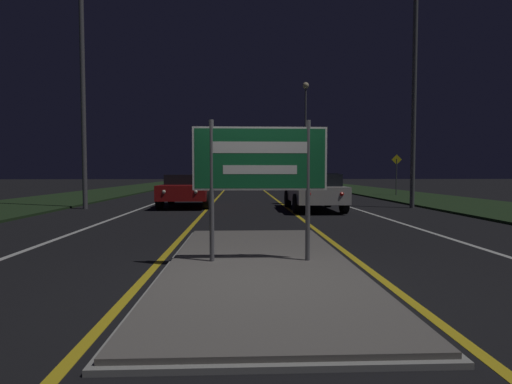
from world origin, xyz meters
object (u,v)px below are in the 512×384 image
Objects in this scene: streetlight_right_far at (306,114)px; highway_sign at (260,164)px; car_receding_0 at (314,191)px; warning_sign at (396,171)px; car_receding_2 at (311,180)px; car_approaching_0 at (188,189)px; car_receding_1 at (323,182)px; streetlight_left_near at (81,14)px; streetlight_right_near at (415,27)px.

highway_sign is at bearing -100.39° from streetlight_right_far.
car_receding_0 is 1.76× the size of warning_sign.
car_receding_2 is 1.15× the size of car_approaching_0.
highway_sign is 0.46× the size of car_receding_1.
car_receding_2 is at bearing 86.61° from car_receding_1.
streetlight_left_near is 2.45× the size of car_receding_1.
streetlight_right_far is 13.40m from car_receding_1.
car_approaching_0 is (-8.77, -23.35, -6.51)m from streetlight_right_far.
car_receding_0 is (-3.79, -25.20, -6.51)m from streetlight_right_far.
streetlight_left_near is at bearing 179.89° from streetlight_right_near.
streetlight_right_far is at bearing 62.72° from streetlight_left_near.
streetlight_left_near reaches higher than car_receding_1.
streetlight_right_far is at bearing 79.61° from highway_sign.
streetlight_left_near is 27.47m from streetlight_right_far.
warning_sign is at bearing -57.69° from car_receding_1.
car_receding_1 is (3.15, 13.50, 0.00)m from car_receding_0.
car_approaching_0 is (3.82, 1.06, -6.68)m from streetlight_left_near.
car_approaching_0 is at bearing 159.69° from car_receding_0.
warning_sign reaches higher than car_receding_2.
car_receding_1 is (-0.95, 12.74, -6.39)m from streetlight_right_near.
car_receding_0 is 10.53m from warning_sign.
car_receding_1 is 0.95× the size of car_receding_2.
highway_sign reaches higher than car_approaching_0.
streetlight_right_near is 2.26× the size of car_receding_2.
highway_sign is 0.49× the size of car_approaching_0.
streetlight_right_near is at bearing -107.26° from warning_sign.
streetlight_right_near is at bearing -85.74° from car_receding_1.
streetlight_left_near is at bearing 122.80° from highway_sign.
car_receding_2 is (-0.19, -4.16, -6.50)m from streetlight_right_far.
car_receding_0 is (8.80, -0.78, -6.68)m from streetlight_left_near.
streetlight_left_near is at bearing -153.77° from warning_sign.
highway_sign reaches higher than car_receding_0.
streetlight_left_near is 24.67m from car_receding_2.
car_approaching_0 is (-8.58, -19.20, -0.01)m from car_receding_2.
streetlight_right_near is at bearing -89.27° from streetlight_right_far.
car_receding_0 and car_receding_1 have the same top height.
highway_sign is 0.19× the size of streetlight_left_near.
warning_sign is at bearing 72.74° from streetlight_right_near.
streetlight_left_near reaches higher than car_approaching_0.
warning_sign is (2.85, -12.75, 0.78)m from car_receding_2.
streetlight_right_far is 2.47× the size of car_approaching_0.
streetlight_right_near is 14.29m from car_receding_1.
warning_sign is at bearing 29.45° from car_approaching_0.
car_receding_0 reaches higher than car_approaching_0.
highway_sign is at bearing -101.44° from car_receding_2.
car_receding_1 is at bearing 94.26° from streetlight_right_near.
streetlight_right_far is at bearing 90.73° from streetlight_right_near.
streetlight_right_near is at bearing -88.58° from car_receding_2.
car_receding_2 is (-0.50, 20.28, -6.39)m from streetlight_right_near.
car_receding_1 is (-0.64, -11.70, -6.50)m from streetlight_right_far.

